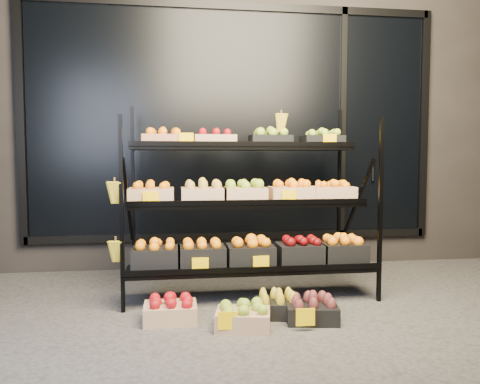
{
  "coord_description": "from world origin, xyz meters",
  "views": [
    {
      "loc": [
        -0.62,
        -3.4,
        1.16
      ],
      "look_at": [
        -0.07,
        0.55,
        0.89
      ],
      "focal_mm": 35.0,
      "sensor_mm": 36.0,
      "label": 1
    }
  ],
  "objects": [
    {
      "name": "display_rack",
      "position": [
        -0.01,
        0.6,
        0.79
      ],
      "size": [
        2.18,
        1.02,
        1.7
      ],
      "color": "black",
      "rests_on": "ground"
    },
    {
      "name": "floor_crate_left",
      "position": [
        -0.67,
        -0.08,
        0.09
      ],
      "size": [
        0.38,
        0.28,
        0.19
      ],
      "rotation": [
        0.0,
        0.0,
        0.01
      ],
      "color": "tan",
      "rests_on": "ground"
    },
    {
      "name": "tag_floor_b",
      "position": [
        0.24,
        -0.4,
        0.06
      ],
      "size": [
        0.13,
        0.01,
        0.12
      ],
      "primitive_type": "cube",
      "color": "#FFCB00",
      "rests_on": "ground"
    },
    {
      "name": "floor_crate_midleft",
      "position": [
        0.12,
        -0.07,
        0.08
      ],
      "size": [
        0.39,
        0.32,
        0.18
      ],
      "rotation": [
        0.0,
        0.0,
        -0.21
      ],
      "color": "black",
      "rests_on": "ground"
    },
    {
      "name": "floor_crate_midright",
      "position": [
        -0.17,
        -0.29,
        0.09
      ],
      "size": [
        0.41,
        0.34,
        0.19
      ],
      "rotation": [
        0.0,
        0.0,
        -0.2
      ],
      "color": "tan",
      "rests_on": "ground"
    },
    {
      "name": "ground",
      "position": [
        0.0,
        0.0,
        0.0
      ],
      "size": [
        24.0,
        24.0,
        0.0
      ],
      "primitive_type": "plane",
      "color": "#514F4C",
      "rests_on": "ground"
    },
    {
      "name": "building",
      "position": [
        0.0,
        2.59,
        1.75
      ],
      "size": [
        6.0,
        2.08,
        3.5
      ],
      "color": "#2D2826",
      "rests_on": "ground"
    },
    {
      "name": "floor_crate_right",
      "position": [
        0.34,
        -0.21,
        0.09
      ],
      "size": [
        0.4,
        0.32,
        0.19
      ],
      "rotation": [
        0.0,
        0.0,
        -0.16
      ],
      "color": "black",
      "rests_on": "ground"
    },
    {
      "name": "tag_floor_a",
      "position": [
        -0.29,
        -0.4,
        0.06
      ],
      "size": [
        0.13,
        0.01,
        0.12
      ],
      "primitive_type": "cube",
      "color": "#FFCB00",
      "rests_on": "ground"
    }
  ]
}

